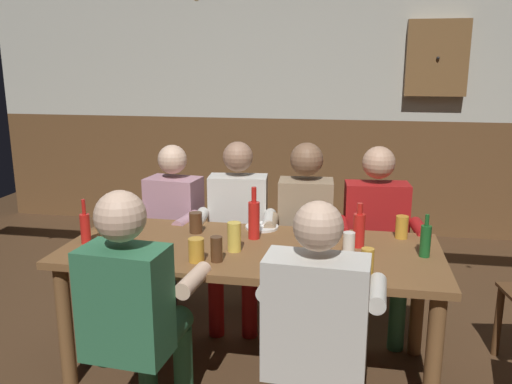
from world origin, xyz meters
The scene contains 24 objects.
ground_plane centered at (0.00, 0.00, 0.00)m, with size 8.01×8.01×0.00m, color #4C331E.
back_wall_upper centered at (0.00, 2.87, 1.78)m, with size 6.67×0.12×1.23m, color beige.
back_wall_wainscot centered at (0.00, 2.87, 0.58)m, with size 6.67×0.12×1.17m, color brown.
dining_table centered at (0.00, 0.10, 0.64)m, with size 2.05×0.85×0.74m.
person_0 centered at (-0.70, 0.75, 0.65)m, with size 0.53×0.56×1.18m.
person_1 centered at (-0.22, 0.74, 0.66)m, with size 0.56×0.56×1.21m.
person_2 centered at (0.24, 0.75, 0.67)m, with size 0.52×0.55×1.22m.
person_3 centered at (0.70, 0.74, 0.66)m, with size 0.57×0.54×1.21m.
person_4 centered at (-0.40, -0.55, 0.67)m, with size 0.53×0.55×1.21m.
person_5 centered at (0.41, -0.56, 0.66)m, with size 0.57×0.52×1.20m.
plate_0 centered at (0.00, 0.45, 0.75)m, with size 0.20×0.20×0.01m, color white.
bottle_0 centered at (0.92, 0.12, 0.83)m, with size 0.06×0.06×0.23m.
bottle_1 centered at (-0.92, -0.01, 0.83)m, with size 0.05×0.05×0.25m.
bottle_2 centered at (-0.01, 0.25, 0.86)m, with size 0.07×0.07×0.30m.
bottle_3 centered at (0.58, 0.21, 0.84)m, with size 0.06×0.06×0.25m.
pint_glass_0 centered at (-0.08, 0.02, 0.82)m, with size 0.07×0.07×0.16m, color #E5C64C.
pint_glass_1 centered at (0.82, 0.41, 0.80)m, with size 0.07×0.07×0.13m, color gold.
pint_glass_2 centered at (-0.96, 0.25, 0.81)m, with size 0.07×0.07×0.13m, color gold.
pint_glass_3 centered at (-0.37, 0.29, 0.80)m, with size 0.08×0.08×0.12m, color #4C2D19.
pint_glass_4 centered at (0.62, -0.22, 0.81)m, with size 0.06×0.06×0.14m, color gold.
pint_glass_5 centered at (0.53, 0.11, 0.79)m, with size 0.06×0.06×0.11m, color white.
pint_glass_6 centered at (-0.23, -0.17, 0.80)m, with size 0.08×0.08×0.12m, color gold.
pint_glass_7 centered at (-0.13, -0.15, 0.80)m, with size 0.06×0.06×0.13m, color #4C2D19.
wall_dart_cabinet centered at (1.26, 2.74, 1.77)m, with size 0.56×0.15×0.70m.
Camera 1 is at (0.54, -2.61, 1.72)m, focal length 37.36 mm.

